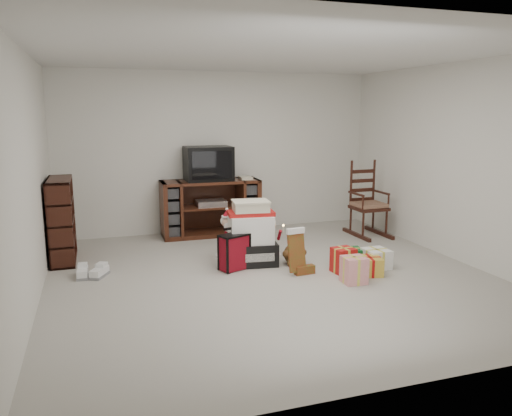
% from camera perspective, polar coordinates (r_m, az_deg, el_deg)
% --- Properties ---
extents(room, '(5.01, 5.01, 2.51)m').
position_cam_1_polar(room, '(5.57, 1.90, 4.37)').
color(room, beige).
rests_on(room, ground).
extents(tv_stand, '(1.50, 0.55, 0.86)m').
position_cam_1_polar(tv_stand, '(7.73, -5.22, 0.05)').
color(tv_stand, '#441E13').
rests_on(tv_stand, floor).
extents(bookshelf, '(0.29, 0.87, 1.06)m').
position_cam_1_polar(bookshelf, '(6.82, -21.32, -1.45)').
color(bookshelf, '#34130E').
rests_on(bookshelf, floor).
extents(rocking_chair, '(0.50, 0.80, 1.19)m').
position_cam_1_polar(rocking_chair, '(7.90, 12.54, -0.09)').
color(rocking_chair, '#34130E').
rests_on(rocking_chair, floor).
extents(gift_pile, '(0.68, 0.53, 0.79)m').
position_cam_1_polar(gift_pile, '(6.24, -0.60, -3.34)').
color(gift_pile, black).
rests_on(gift_pile, floor).
extents(red_suitcase, '(0.38, 0.29, 0.52)m').
position_cam_1_polar(red_suitcase, '(6.04, -2.50, -5.03)').
color(red_suitcase, maroon).
rests_on(red_suitcase, floor).
extents(stocking, '(0.27, 0.14, 0.56)m').
position_cam_1_polar(stocking, '(5.87, 4.65, -4.95)').
color(stocking, '#0C711F').
rests_on(stocking, floor).
extents(teddy_bear, '(0.25, 0.22, 0.37)m').
position_cam_1_polar(teddy_bear, '(6.31, 4.32, -4.92)').
color(teddy_bear, brown).
rests_on(teddy_bear, floor).
extents(santa_figurine, '(0.27, 0.26, 0.55)m').
position_cam_1_polar(santa_figurine, '(6.59, 1.73, -3.77)').
color(santa_figurine, maroon).
rests_on(santa_figurine, floor).
extents(mrs_claus_figurine, '(0.32, 0.30, 0.65)m').
position_cam_1_polar(mrs_claus_figurine, '(6.54, -3.32, -3.57)').
color(mrs_claus_figurine, maroon).
rests_on(mrs_claus_figurine, floor).
extents(sneaker_pair, '(0.38, 0.32, 0.10)m').
position_cam_1_polar(sneaker_pair, '(6.14, -18.34, -7.02)').
color(sneaker_pair, white).
rests_on(sneaker_pair, floor).
extents(gift_cluster, '(0.80, 0.91, 0.27)m').
position_cam_1_polar(gift_cluster, '(6.10, 11.66, -5.95)').
color(gift_cluster, '#B61614').
rests_on(gift_cluster, floor).
extents(crt_television, '(0.70, 0.51, 0.52)m').
position_cam_1_polar(crt_television, '(7.62, -5.46, 5.09)').
color(crt_television, black).
rests_on(crt_television, tv_stand).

